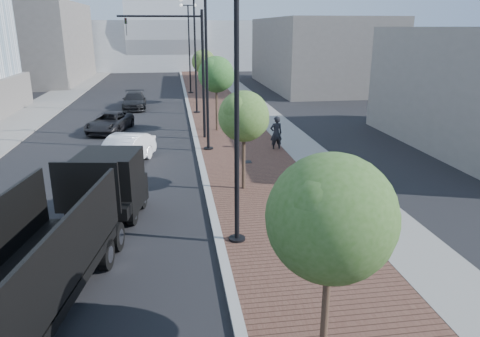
{
  "coord_description": "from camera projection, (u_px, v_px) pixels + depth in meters",
  "views": [
    {
      "loc": [
        -1.33,
        -3.68,
        6.99
      ],
      "look_at": [
        1.0,
        12.0,
        2.0
      ],
      "focal_mm": 33.75,
      "sensor_mm": 36.0,
      "label": 1
    }
  ],
  "objects": [
    {
      "name": "concrete_strip",
      "position": [
        250.0,
        101.0,
        44.35
      ],
      "size": [
        2.4,
        140.0,
        0.13
      ],
      "primitive_type": "cube",
      "color": "slate",
      "rests_on": "ground"
    },
    {
      "name": "tree_2",
      "position": [
        217.0,
        75.0,
        30.31
      ],
      "size": [
        2.47,
        2.43,
        5.16
      ],
      "color": "#382619",
      "rests_on": "ground"
    },
    {
      "name": "pedestrian",
      "position": [
        276.0,
        134.0,
        26.38
      ],
      "size": [
        0.81,
        0.6,
        2.05
      ],
      "primitive_type": "imported",
      "rotation": [
        0.0,
        0.0,
        3.29
      ],
      "color": "black",
      "rests_on": "ground"
    },
    {
      "name": "commercial_block_ne",
      "position": [
        317.0,
        53.0,
        53.97
      ],
      "size": [
        12.0,
        22.0,
        8.0
      ],
      "primitive_type": "cube",
      "color": "#615B57",
      "rests_on": "ground"
    },
    {
      "name": "dark_car_far",
      "position": [
        134.0,
        101.0,
        40.15
      ],
      "size": [
        2.17,
        4.98,
        1.42
      ],
      "primitive_type": "imported",
      "rotation": [
        0.0,
        0.0,
        0.03
      ],
      "color": "black",
      "rests_on": "ground"
    },
    {
      "name": "dump_truck",
      "position": [
        79.0,
        224.0,
        13.74
      ],
      "size": [
        4.19,
        13.47,
        2.96
      ],
      "rotation": [
        0.0,
        0.0,
        -0.16
      ],
      "color": "black",
      "rests_on": "ground"
    },
    {
      "name": "sidewalk",
      "position": [
        223.0,
        101.0,
        43.97
      ],
      "size": [
        7.0,
        140.0,
        0.12
      ],
      "primitive_type": "cube",
      "color": "#4C2D23",
      "rests_on": "ground"
    },
    {
      "name": "streetlight_4",
      "position": [
        189.0,
        48.0,
        47.8
      ],
      "size": [
        1.72,
        0.56,
        9.28
      ],
      "color": "black",
      "rests_on": "ground"
    },
    {
      "name": "curb",
      "position": [
        187.0,
        102.0,
        43.48
      ],
      "size": [
        0.3,
        140.0,
        0.14
      ],
      "primitive_type": "cube",
      "color": "gray",
      "rests_on": "ground"
    },
    {
      "name": "streetlight_3",
      "position": [
        194.0,
        61.0,
        36.6
      ],
      "size": [
        1.44,
        0.56,
        9.21
      ],
      "color": "black",
      "rests_on": "ground"
    },
    {
      "name": "convention_center",
      "position": [
        167.0,
        32.0,
        83.88
      ],
      "size": [
        50.0,
        30.0,
        50.0
      ],
      "color": "#B0B6BB",
      "rests_on": "ground"
    },
    {
      "name": "tree_0",
      "position": [
        333.0,
        218.0,
        8.75
      ],
      "size": [
        2.59,
        2.58,
        4.75
      ],
      "color": "#382619",
      "rests_on": "ground"
    },
    {
      "name": "tree_1",
      "position": [
        245.0,
        117.0,
        19.16
      ],
      "size": [
        2.26,
        2.18,
        4.46
      ],
      "color": "#382619",
      "rests_on": "ground"
    },
    {
      "name": "utility_cover_1",
      "position": [
        305.0,
        265.0,
        13.6
      ],
      "size": [
        0.5,
        0.5,
        0.02
      ],
      "primitive_type": "cube",
      "color": "black",
      "rests_on": "sidewalk"
    },
    {
      "name": "utility_cover_2",
      "position": [
        247.0,
        162.0,
        23.98
      ],
      "size": [
        0.5,
        0.5,
        0.02
      ],
      "primitive_type": "cube",
      "color": "black",
      "rests_on": "sidewalk"
    },
    {
      "name": "tree_3",
      "position": [
        204.0,
        62.0,
        41.63
      ],
      "size": [
        2.26,
        2.19,
        5.03
      ],
      "color": "#382619",
      "rests_on": "ground"
    },
    {
      "name": "commercial_block_nw",
      "position": [
        24.0,
        43.0,
        58.07
      ],
      "size": [
        14.0,
        20.0,
        10.0
      ],
      "primitive_type": "cube",
      "color": "#645F5A",
      "rests_on": "ground"
    },
    {
      "name": "streetlight_2",
      "position": [
        207.0,
        68.0,
        25.15
      ],
      "size": [
        1.72,
        0.56,
        9.28
      ],
      "color": "black",
      "rests_on": "ground"
    },
    {
      "name": "streetlight_1",
      "position": [
        233.0,
        116.0,
        13.96
      ],
      "size": [
        1.44,
        0.56,
        9.21
      ],
      "color": "black",
      "rests_on": "ground"
    },
    {
      "name": "west_sidewalk",
      "position": [
        46.0,
        105.0,
        41.66
      ],
      "size": [
        4.0,
        140.0,
        0.12
      ],
      "primitive_type": "cube",
      "color": "slate",
      "rests_on": "ground"
    },
    {
      "name": "white_sedan",
      "position": [
        124.0,
        151.0,
        23.56
      ],
      "size": [
        3.24,
        5.08,
        1.58
      ],
      "primitive_type": "imported",
      "rotation": [
        0.0,
        0.0,
        -0.36
      ],
      "color": "silver",
      "rests_on": "ground"
    },
    {
      "name": "traffic_mast",
      "position": [
        188.0,
        61.0,
        27.81
      ],
      "size": [
        5.09,
        0.2,
        8.0
      ],
      "color": "black",
      "rests_on": "ground"
    },
    {
      "name": "dark_car_mid",
      "position": [
        110.0,
        122.0,
        31.28
      ],
      "size": [
        3.27,
        5.18,
        1.33
      ],
      "primitive_type": "imported",
      "rotation": [
        0.0,
        0.0,
        -0.24
      ],
      "color": "black",
      "rests_on": "ground"
    }
  ]
}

